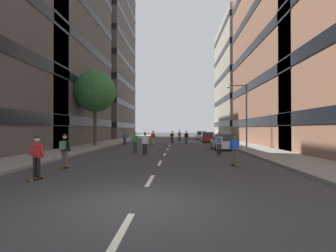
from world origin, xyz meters
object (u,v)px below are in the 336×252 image
skater_8 (153,137)px  skater_10 (219,142)px  skater_9 (235,148)px  skater_6 (135,141)px  skater_0 (125,137)px  skater_5 (172,136)px  parked_car_mid (207,137)px  streetlamp_right (243,109)px  street_tree_near (95,92)px  skater_4 (145,143)px  skater_7 (64,149)px  skater_2 (36,154)px  parked_car_far (201,136)px  skater_1 (186,137)px  parked_car_near (222,142)px  skater_3 (179,135)px

skater_8 → skater_10: size_ratio=1.00×
skater_9 → skater_6: bearing=133.1°
skater_0 → skater_5: size_ratio=1.00×
parked_car_mid → streetlamp_right: 12.46m
parked_car_mid → street_tree_near: street_tree_near is taller
skater_10 → skater_4: bearing=-178.1°
streetlamp_right → skater_10: (-3.60, -7.20, -3.12)m
skater_0 → skater_6: bearing=-72.2°
skater_7 → streetlamp_right: bearing=47.6°
skater_0 → skater_9: (9.64, -15.99, -0.03)m
skater_2 → skater_4: same height
parked_car_far → streetlamp_right: bearing=-84.0°
skater_6 → skater_9: size_ratio=1.00×
skater_2 → skater_8: 21.37m
skater_9 → skater_10: 5.09m
skater_5 → skater_8: (-2.32, -2.07, -0.03)m
street_tree_near → skater_9: street_tree_near is taller
skater_0 → skater_10: size_ratio=1.00×
skater_8 → skater_9: 18.15m
skater_8 → skater_1: bearing=21.9°
street_tree_near → streetlamp_right: bearing=-7.2°
parked_car_far → skater_6: bearing=-106.5°
skater_10 → parked_car_far: bearing=87.6°
skater_6 → skater_8: (0.55, 9.70, 0.00)m
parked_car_near → skater_4: size_ratio=2.47×
parked_car_near → skater_1: skater_1 is taller
skater_4 → skater_7: bearing=-117.5°
skater_6 → skater_9: (6.85, -7.31, 0.00)m
skater_1 → skater_8: 4.52m
skater_2 → skater_7: (-0.15, 2.78, 0.00)m
parked_car_mid → street_tree_near: (-13.95, -9.67, 5.62)m
streetlamp_right → skater_2: bearing=-126.9°
skater_4 → parked_car_far: bearing=77.0°
skater_1 → streetlamp_right: bearing=-48.6°
skater_2 → skater_10: size_ratio=1.00×
parked_car_mid → skater_2: size_ratio=2.47×
streetlamp_right → skater_5: size_ratio=3.65×
skater_3 → skater_6: 20.01m
streetlamp_right → skater_9: bearing=-106.1°
skater_10 → skater_0: bearing=131.4°
street_tree_near → parked_car_far: bearing=55.4°
skater_8 → skater_7: bearing=-98.2°
parked_car_far → skater_0: (-10.84, -18.59, 0.32)m
skater_4 → skater_9: same height
streetlamp_right → skater_2: 20.85m
parked_car_far → skater_7: skater_7 is taller
parked_car_mid → streetlamp_right: (2.35, -11.74, 3.44)m
parked_car_far → skater_2: skater_2 is taller
streetlamp_right → skater_5: bearing=138.0°
skater_3 → parked_car_mid: bearing=-34.8°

